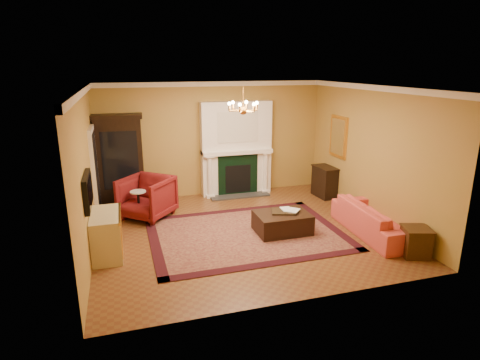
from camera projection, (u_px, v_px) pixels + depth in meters
name	position (u px, v px, depth m)	size (l,w,h in m)	color
floor	(243.00, 231.00, 8.55)	(6.00, 5.50, 0.02)	brown
ceiling	(243.00, 87.00, 7.71)	(6.00, 5.50, 0.02)	silver
wall_back	(213.00, 139.00, 10.67)	(6.00, 0.02, 3.00)	#AF823E
wall_front	(301.00, 207.00, 5.59)	(6.00, 0.02, 3.00)	#AF823E
wall_left	(85.00, 174.00, 7.30)	(0.02, 5.50, 3.00)	#AF823E
wall_right	(372.00, 154.00, 8.95)	(0.02, 5.50, 3.00)	#AF823E
fireplace	(236.00, 151.00, 10.74)	(1.90, 0.70, 2.50)	white
crown_molding	(230.00, 88.00, 8.61)	(6.00, 5.50, 0.12)	white
doorway	(95.00, 174.00, 9.01)	(0.08, 1.05, 2.10)	silver
tv_panel	(88.00, 191.00, 6.81)	(0.09, 0.95, 0.58)	black
gilt_mirror	(338.00, 137.00, 10.19)	(0.06, 0.76, 1.05)	gold
chandelier	(243.00, 108.00, 7.82)	(0.63, 0.55, 0.53)	#CA8937
oriental_rug	(246.00, 234.00, 8.40)	(3.97, 2.97, 0.02)	#400D16
china_cabinet	(121.00, 163.00, 9.87)	(1.09, 0.49, 2.18)	black
wingback_armchair	(147.00, 195.00, 9.19)	(1.03, 0.96, 1.06)	maroon
pedestal_table	(139.00, 202.00, 9.19)	(0.36, 0.36, 0.65)	black
commode	(107.00, 234.00, 7.38)	(0.51, 1.09, 0.81)	#C6BB90
coral_sofa	(375.00, 214.00, 8.31)	(2.19, 0.64, 0.86)	#D54643
end_table	(416.00, 243.00, 7.38)	(0.45, 0.45, 0.52)	#3C2210
console_table	(325.00, 182.00, 10.69)	(0.41, 0.71, 0.79)	black
leather_ottoman	(282.00, 222.00, 8.42)	(1.11, 0.81, 0.41)	black
ottoman_tray	(284.00, 212.00, 8.41)	(0.49, 0.38, 0.03)	black
book_a	(282.00, 204.00, 8.39)	(0.22, 0.03, 0.29)	gray
book_b	(289.00, 203.00, 8.40)	(0.22, 0.02, 0.30)	gray
topiary_left	(217.00, 142.00, 10.48)	(0.16, 0.16, 0.43)	#9D9275
topiary_right	(260.00, 139.00, 10.80)	(0.17, 0.17, 0.45)	#9D9275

